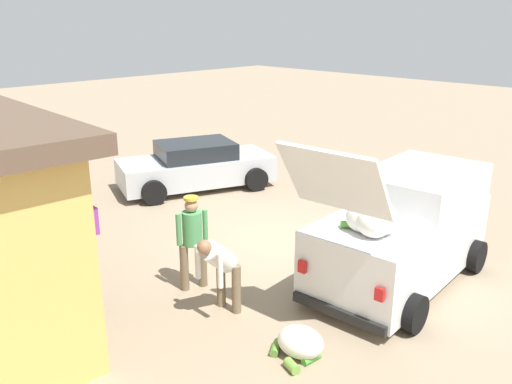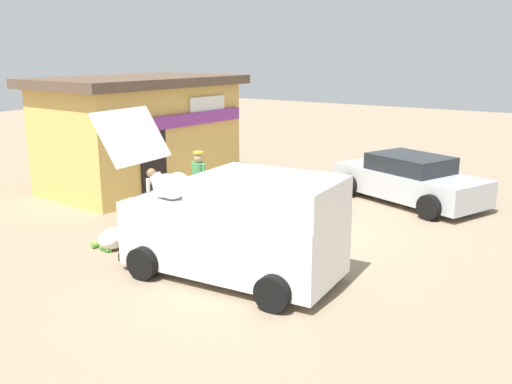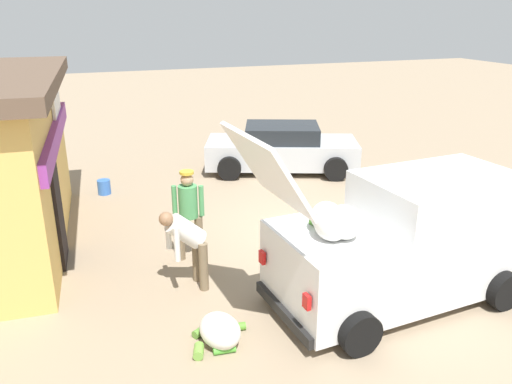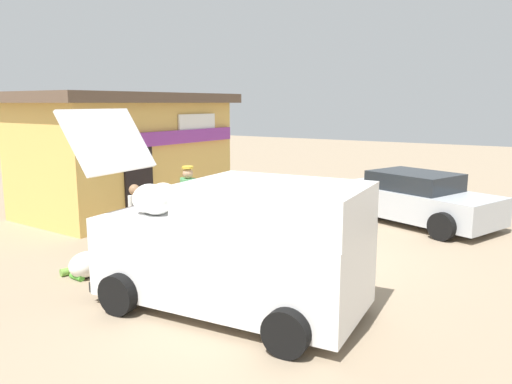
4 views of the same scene
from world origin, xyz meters
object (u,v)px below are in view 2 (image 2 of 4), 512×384
Objects in this scene: customer_bending at (163,193)px; unloaded_banana_pile at (113,239)px; storefront_bar at (141,131)px; paint_bucket at (253,176)px; vendor_standing at (199,181)px; parked_sedan at (409,180)px; delivery_van at (237,226)px.

customer_bending reaches higher than unloaded_banana_pile.
paint_bucket is (2.35, -2.51, -1.51)m from storefront_bar.
vendor_standing is 1.21× the size of customer_bending.
unloaded_banana_pile is 6.88m from paint_bucket.
parked_sedan is 5.85m from vendor_standing.
vendor_standing is at bearing -116.09° from storefront_bar.
parked_sedan reaches higher than unloaded_banana_pile.
customer_bending is 3.86× the size of paint_bucket.
storefront_bar is at bearing 57.21° from delivery_van.
delivery_van is 7.79m from paint_bucket.
customer_bending is 5.29m from paint_bucket.
delivery_van is at bearing -122.79° from storefront_bar.
paint_bucket is (4.17, 1.21, -0.80)m from vendor_standing.
storefront_bar reaches higher than parked_sedan.
customer_bending is (1.43, 3.11, -0.12)m from delivery_van.
storefront_bar is 1.39× the size of parked_sedan.
storefront_bar is at bearing 63.91° from vendor_standing.
customer_bending is at bearing 1.42° from unloaded_banana_pile.
parked_sedan is 3.23× the size of customer_bending.
vendor_standing is 1.92× the size of unloaded_banana_pile.
vendor_standing reaches higher than unloaded_banana_pile.
storefront_bar reaches higher than paint_bucket.
paint_bucket is (6.59, 4.07, -0.80)m from delivery_van.
customer_bending is (-2.81, -3.47, -0.83)m from storefront_bar.
vendor_standing reaches higher than customer_bending.
delivery_van is 5.25× the size of unloaded_banana_pile.
vendor_standing reaches higher than parked_sedan.
customer_bending is at bearing 165.79° from vendor_standing.
storefront_bar is at bearing 133.12° from paint_bucket.
vendor_standing is at bearing -163.78° from paint_bucket.
vendor_standing is (-1.82, -3.72, -0.71)m from storefront_bar.
storefront_bar is 3.75m from paint_bucket.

